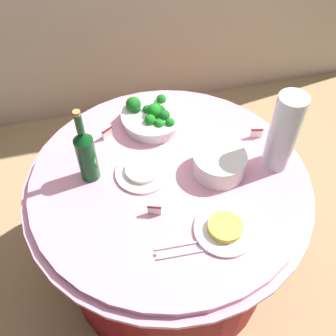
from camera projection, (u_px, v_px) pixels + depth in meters
ground_plane at (168, 263)px, 2.10m from camera, size 6.00×6.00×0.00m
buffet_table at (168, 226)px, 1.82m from camera, size 1.16×1.16×0.74m
broccoli_bowl at (152, 117)px, 1.71m from camera, size 0.28×0.28×0.12m
plate_stack at (219, 163)px, 1.53m from camera, size 0.21×0.21×0.09m
wine_bottle at (86, 154)px, 1.44m from camera, size 0.07×0.07×0.34m
decorative_fruit_vase at (282, 137)px, 1.47m from camera, size 0.11×0.11×0.34m
serving_tongs at (177, 251)px, 1.32m from camera, size 0.17×0.05×0.01m
food_plate_rice at (143, 171)px, 1.54m from camera, size 0.22×0.22×0.03m
food_plate_fried_egg at (225, 229)px, 1.36m from camera, size 0.22×0.22×0.04m
label_placard_front at (154, 209)px, 1.40m from camera, size 0.05×0.02×0.05m
label_placard_mid at (107, 132)px, 1.66m from camera, size 0.05×0.03×0.05m
label_placard_rear at (257, 132)px, 1.66m from camera, size 0.05×0.02×0.05m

